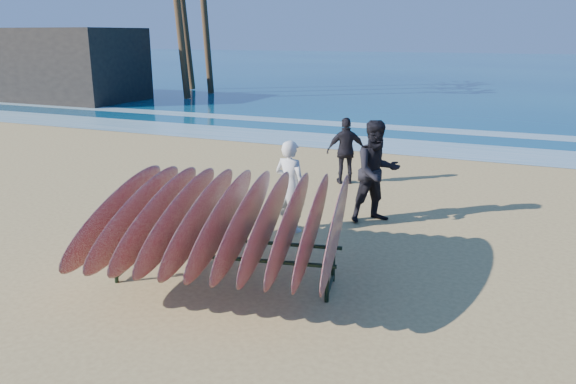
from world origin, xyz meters
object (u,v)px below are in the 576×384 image
(surfboard_rack, at_px, (223,219))
(person_dark_b, at_px, (346,151))
(person_white, at_px, (290,186))
(building, at_px, (60,64))
(person_dark_a, at_px, (377,172))

(surfboard_rack, distance_m, person_dark_b, 5.84)
(person_white, xyz_separation_m, building, (-18.97, 14.16, 1.01))
(person_dark_a, xyz_separation_m, person_dark_b, (-1.32, 2.40, -0.17))
(person_dark_b, distance_m, building, 21.71)
(surfboard_rack, relative_size, person_white, 2.31)
(person_white, xyz_separation_m, person_dark_b, (-0.08, 3.50, -0.04))
(person_white, height_order, person_dark_b, person_white)
(building, bearing_deg, person_dark_b, -29.44)
(person_dark_b, bearing_deg, surfboard_rack, 63.19)
(building, bearing_deg, person_white, -36.74)
(person_dark_a, relative_size, building, 0.23)
(person_dark_b, bearing_deg, person_dark_a, 91.29)
(person_dark_a, bearing_deg, person_dark_b, 77.29)
(surfboard_rack, distance_m, person_white, 2.34)
(person_white, bearing_deg, person_dark_b, -78.13)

